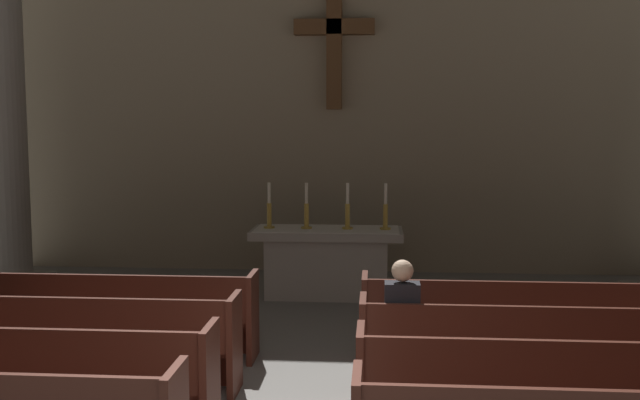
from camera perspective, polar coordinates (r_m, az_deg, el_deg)
The scene contains 12 objects.
pew_left_row_3 at distance 7.55m, azimuth -20.22°, elevation -10.27°, with size 3.60×0.50×0.95m.
pew_left_row_4 at distance 8.45m, azimuth -17.34°, elevation -8.44°, with size 3.60×0.50×0.95m.
pew_right_row_2 at distance 6.16m, azimuth 20.34°, elevation -14.01°, with size 3.60×0.50×0.95m.
pew_right_row_3 at distance 7.09m, azimuth 18.08°, elevation -11.27°, with size 3.60×0.50×0.95m.
pew_right_row_4 at distance 8.03m, azimuth 16.38°, elevation -9.16°, with size 3.60×0.50×0.95m.
altar at distance 10.74m, azimuth 0.54°, elevation -4.76°, with size 2.20×0.90×1.01m.
candlestick_outer_left at distance 10.72m, azimuth -3.99°, elevation -1.06°, with size 0.16×0.16×0.67m.
candlestick_inner_left at distance 10.66m, azimuth -1.06°, elevation -1.09°, with size 0.16×0.16×0.67m.
candlestick_inner_right at distance 10.62m, azimuth 2.16°, elevation -1.12°, with size 0.16×0.16×0.67m.
candlestick_outer_right at distance 10.61m, azimuth 5.13°, elevation -1.15°, with size 0.16×0.16×0.67m.
apse_with_cross at distance 12.57m, azimuth 1.19°, elevation 10.25°, with size 11.10×0.50×6.93m.
lone_worshipper at distance 6.87m, azimuth 6.38°, elevation -9.68°, with size 0.32×0.43×1.32m.
Camera 1 is at (0.72, -4.59, 2.56)m, focal length 40.98 mm.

